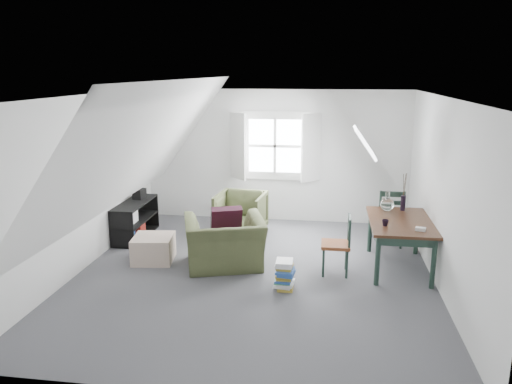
% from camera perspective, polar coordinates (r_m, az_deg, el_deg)
% --- Properties ---
extents(floor, '(5.50, 5.50, 0.00)m').
position_cam_1_polar(floor, '(7.21, -0.27, -9.41)').
color(floor, '#4B4B50').
rests_on(floor, ground).
extents(ceiling, '(5.50, 5.50, 0.00)m').
position_cam_1_polar(ceiling, '(6.64, -0.29, 10.84)').
color(ceiling, white).
rests_on(ceiling, wall_back).
extents(wall_back, '(5.00, 0.00, 5.00)m').
position_cam_1_polar(wall_back, '(9.49, 2.20, 4.11)').
color(wall_back, silver).
rests_on(wall_back, ground).
extents(wall_front, '(5.00, 0.00, 5.00)m').
position_cam_1_polar(wall_front, '(4.24, -5.88, -8.29)').
color(wall_front, silver).
rests_on(wall_front, ground).
extents(wall_left, '(0.00, 5.50, 5.50)m').
position_cam_1_polar(wall_left, '(7.59, -19.28, 0.91)').
color(wall_left, silver).
rests_on(wall_left, ground).
extents(wall_right, '(0.00, 5.50, 5.50)m').
position_cam_1_polar(wall_right, '(6.91, 20.68, -0.42)').
color(wall_right, silver).
rests_on(wall_right, ground).
extents(slope_left, '(3.19, 5.50, 4.48)m').
position_cam_1_polar(slope_left, '(7.11, -12.78, 4.82)').
color(slope_left, white).
rests_on(slope_left, wall_left).
extents(slope_right, '(3.19, 5.50, 4.48)m').
position_cam_1_polar(slope_right, '(6.67, 13.05, 4.23)').
color(slope_right, white).
rests_on(slope_right, wall_right).
extents(dormer_window, '(1.71, 0.35, 1.30)m').
position_cam_1_polar(dormer_window, '(9.39, 2.16, 5.24)').
color(dormer_window, white).
rests_on(dormer_window, wall_back).
extents(skylight, '(0.35, 0.75, 0.47)m').
position_cam_1_polar(skylight, '(7.95, 12.32, 5.54)').
color(skylight, white).
rests_on(skylight, slope_right).
extents(armchair_near, '(1.38, 1.29, 0.74)m').
position_cam_1_polar(armchair_near, '(7.52, -3.58, -8.45)').
color(armchair_near, '#414829').
rests_on(armchair_near, floor).
extents(armchair_far, '(0.90, 0.92, 0.76)m').
position_cam_1_polar(armchair_far, '(8.90, -1.73, -4.85)').
color(armchair_far, '#414829').
rests_on(armchair_far, floor).
extents(throw_pillow, '(0.52, 0.41, 0.47)m').
position_cam_1_polar(throw_pillow, '(7.44, -3.42, -3.36)').
color(throw_pillow, '#330E1E').
rests_on(throw_pillow, armchair_near).
extents(ottoman, '(0.66, 0.66, 0.39)m').
position_cam_1_polar(ottoman, '(7.80, -11.63, -6.35)').
color(ottoman, '#BEA592').
rests_on(ottoman, floor).
extents(dining_table, '(0.88, 1.47, 0.73)m').
position_cam_1_polar(dining_table, '(7.51, 16.15, -3.84)').
color(dining_table, '#351D11').
rests_on(dining_table, floor).
extents(demijohn, '(0.21, 0.21, 0.30)m').
position_cam_1_polar(demijohn, '(7.86, 14.75, -1.30)').
color(demijohn, silver).
rests_on(demijohn, dining_table).
extents(vase_twigs, '(0.07, 0.08, 0.58)m').
position_cam_1_polar(vase_twigs, '(7.99, 16.46, -1.13)').
color(vase_twigs, black).
rests_on(vase_twigs, dining_table).
extents(cup, '(0.10, 0.10, 0.09)m').
position_cam_1_polar(cup, '(7.17, 14.53, -3.77)').
color(cup, black).
rests_on(cup, dining_table).
extents(paper_box, '(0.15, 0.12, 0.04)m').
position_cam_1_polar(paper_box, '(7.09, 18.29, -4.05)').
color(paper_box, white).
rests_on(paper_box, dining_table).
extents(dining_chair_far, '(0.45, 0.45, 0.96)m').
position_cam_1_polar(dining_chair_far, '(8.50, 15.05, -2.68)').
color(dining_chair_far, brown).
rests_on(dining_chair_far, floor).
extents(dining_chair_near, '(0.40, 0.40, 0.86)m').
position_cam_1_polar(dining_chair_near, '(7.19, 9.36, -5.85)').
color(dining_chair_near, brown).
rests_on(dining_chair_near, floor).
extents(media_shelf, '(0.41, 1.23, 0.63)m').
position_cam_1_polar(media_shelf, '(8.89, -13.71, -3.34)').
color(media_shelf, black).
rests_on(media_shelf, floor).
extents(electronics_box, '(0.19, 0.25, 0.18)m').
position_cam_1_polar(electronics_box, '(9.04, -13.18, -0.24)').
color(electronics_box, black).
rests_on(electronics_box, media_shelf).
extents(magazine_stack, '(0.29, 0.34, 0.39)m').
position_cam_1_polar(magazine_stack, '(6.72, 3.30, -9.42)').
color(magazine_stack, '#B29933').
rests_on(magazine_stack, floor).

